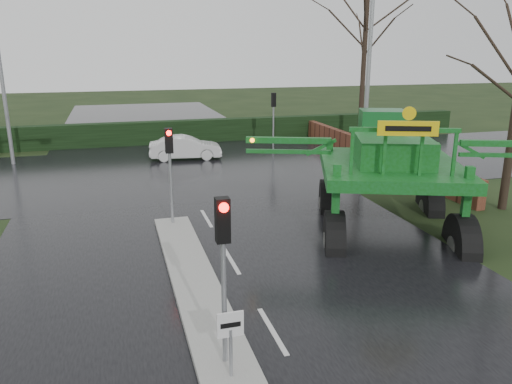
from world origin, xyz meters
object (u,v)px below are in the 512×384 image
object	(u,v)px
traffic_signal_mid	(170,155)
street_light_right	(364,51)
keep_left_sign	(230,334)
traffic_signal_far	(273,108)
traffic_signal_near	(223,246)
white_sedan	(186,159)
street_light_left_far	(4,51)
crop_sprayer	(337,163)

from	to	relation	value
traffic_signal_mid	street_light_right	size ratio (longest dim) A/B	0.35
keep_left_sign	traffic_signal_far	size ratio (longest dim) A/B	0.38
traffic_signal_near	traffic_signal_far	bearing A→B (deg)	69.64
white_sedan	traffic_signal_far	bearing A→B (deg)	-69.95
keep_left_sign	traffic_signal_mid	world-z (taller)	traffic_signal_mid
keep_left_sign	street_light_left_far	distance (m)	23.11
street_light_left_far	white_sedan	distance (m)	10.89
street_light_left_far	white_sedan	size ratio (longest dim) A/B	2.47
street_light_right	white_sedan	size ratio (longest dim) A/B	2.47
keep_left_sign	white_sedan	xyz separation A→B (m)	(2.09, 20.14, -1.06)
traffic_signal_mid	street_light_left_far	xyz separation A→B (m)	(-6.89, 12.51, 3.40)
traffic_signal_far	street_light_right	bearing A→B (deg)	101.95
traffic_signal_far	white_sedan	size ratio (longest dim) A/B	0.87
street_light_right	crop_sprayer	world-z (taller)	street_light_right
keep_left_sign	white_sedan	size ratio (longest dim) A/B	0.33
traffic_signal_near	crop_sprayer	distance (m)	7.46
keep_left_sign	traffic_signal_near	distance (m)	1.61
street_light_left_far	crop_sprayer	distance (m)	19.66
traffic_signal_near	traffic_signal_mid	world-z (taller)	same
white_sedan	keep_left_sign	bearing A→B (deg)	-179.40
traffic_signal_far	white_sedan	distance (m)	6.42
traffic_signal_near	street_light_left_far	bearing A→B (deg)	108.17
traffic_signal_near	street_light_right	size ratio (longest dim) A/B	0.35
traffic_signal_mid	traffic_signal_far	size ratio (longest dim) A/B	1.00
keep_left_sign	white_sedan	distance (m)	20.27
keep_left_sign	street_light_right	world-z (taller)	street_light_right
traffic_signal_near	white_sedan	bearing A→B (deg)	83.92
keep_left_sign	traffic_signal_near	xyz separation A→B (m)	(0.00, 0.49, 1.53)
street_light_right	white_sedan	distance (m)	11.61
traffic_signal_near	white_sedan	distance (m)	19.93
traffic_signal_far	street_light_left_far	distance (m)	15.08
crop_sprayer	keep_left_sign	bearing A→B (deg)	-107.71
traffic_signal_far	street_light_left_far	size ratio (longest dim) A/B	0.35
traffic_signal_near	street_light_left_far	xyz separation A→B (m)	(-6.89, 21.01, 3.40)
street_light_right	street_light_left_far	world-z (taller)	same
keep_left_sign	street_light_right	bearing A→B (deg)	54.88
traffic_signal_near	keep_left_sign	bearing A→B (deg)	-90.00
keep_left_sign	white_sedan	world-z (taller)	keep_left_sign
street_light_right	crop_sprayer	bearing A→B (deg)	-121.95
traffic_signal_near	traffic_signal_far	world-z (taller)	same
street_light_right	street_light_left_far	bearing A→B (deg)	153.98
street_light_right	street_light_left_far	size ratio (longest dim) A/B	1.00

